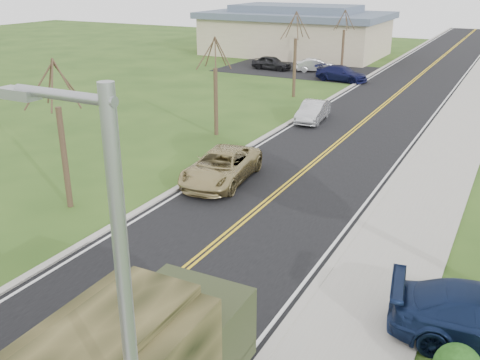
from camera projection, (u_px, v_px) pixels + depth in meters
The scene contains 14 objects.
road at pixel (401, 91), 43.82m from camera, with size 8.00×120.00×0.01m, color black.
curb_right at pixel (454, 96), 41.98m from camera, with size 0.30×120.00×0.12m, color #9E998E.
sidewalk_right at pixel (478, 98), 41.22m from camera, with size 3.20×120.00×0.10m, color #9E998E.
curb_left at pixel (351, 86), 45.61m from camera, with size 0.30×120.00×0.10m, color #9E998E.
bare_tree_a at pixel (63, 146), 21.21m from camera, with size 1.93×2.26×6.08m.
bare_tree_b at pixel (216, 94), 31.15m from camera, with size 1.83×2.14×5.73m.
bare_tree_c at pixel (295, 61), 40.93m from camera, with size 2.04×2.39×6.42m.
bare_tree_d at pixel (343, 46), 50.90m from camera, with size 1.88×2.20×5.91m.
commercial_building at pixel (296, 31), 62.99m from camera, with size 25.50×21.50×5.65m.
suv_champagne at pixel (221, 166), 24.55m from camera, with size 2.44×5.30×1.47m, color tan.
sedan_silver at pixel (313, 111), 34.68m from camera, with size 1.40×4.00×1.32m, color #B4B5B9.
lot_car_dark at pixel (272, 63), 53.45m from camera, with size 1.61×4.00×1.36m, color black.
lot_car_silver at pixel (316, 65), 52.32m from camera, with size 1.34×3.85×1.27m, color silver.
lot_car_navy at pixel (342, 74), 47.71m from camera, with size 1.91×4.71×1.37m, color #0F1138.
Camera 1 is at (8.71, -4.61, 9.01)m, focal length 40.00 mm.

